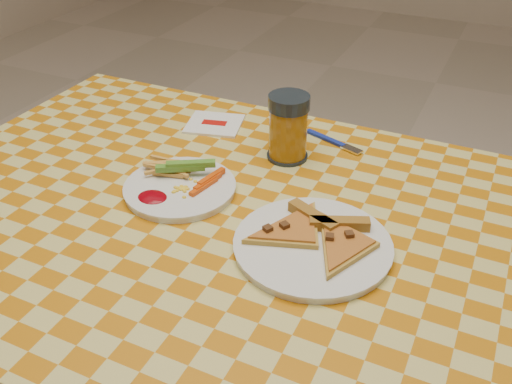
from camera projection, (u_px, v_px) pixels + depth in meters
table at (231, 248)px, 1.05m from camera, size 1.28×0.88×0.76m
plate_left at (180, 189)px, 1.08m from camera, size 0.27×0.27×0.01m
plate_right at (312, 246)px, 0.93m from camera, size 0.27×0.27×0.01m
fries_veggies at (180, 177)px, 1.08m from camera, size 0.17×0.16×0.04m
pizza_slices at (318, 235)px, 0.93m from camera, size 0.28×0.23×0.02m
drink_glass at (288, 128)px, 1.15m from camera, size 0.09×0.09×0.14m
napkin at (214, 124)px, 1.31m from camera, size 0.15×0.14×0.01m
fork at (334, 142)px, 1.24m from camera, size 0.14×0.06×0.01m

